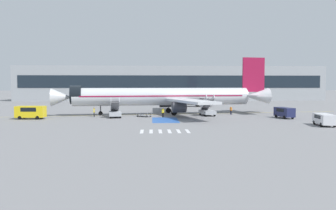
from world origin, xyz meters
TOP-DOWN VIEW (x-y plane):
  - ground_plane at (0.00, 0.00)m, footprint 600.00×600.00m
  - apron_leadline_yellow at (-1.30, -0.79)m, footprint 79.38×11.61m
  - apron_stand_patch_blue at (-1.30, -11.88)m, footprint 4.49×9.12m
  - apron_walkway_bar_0 at (-4.90, -25.69)m, footprint 0.44×3.60m
  - apron_walkway_bar_1 at (-3.70, -25.69)m, footprint 0.44×3.60m
  - apron_walkway_bar_2 at (-2.50, -25.69)m, footprint 0.44×3.60m
  - apron_walkway_bar_3 at (-1.30, -25.69)m, footprint 0.44×3.60m
  - apron_walkway_bar_4 at (-0.10, -25.69)m, footprint 0.44×3.60m
  - apron_walkway_bar_5 at (1.10, -25.69)m, footprint 0.44×3.60m
  - airliner at (-0.57, -0.68)m, footprint 45.46×34.13m
  - boarding_stairs_forward at (-10.53, -6.49)m, footprint 2.86×5.45m
  - boarding_stairs_aft at (7.37, -3.92)m, footprint 2.86×5.45m
  - fuel_tanker at (8.34, 23.07)m, footprint 10.58×2.93m
  - service_van_0 at (-25.17, -8.99)m, footprint 5.04×2.25m
  - service_van_1 at (21.93, -21.13)m, footprint 2.57×4.78m
  - service_van_2 at (20.53, -9.85)m, footprint 2.58×4.49m
  - baggage_cart at (-5.11, -5.80)m, footprint 3.00×2.61m
  - ground_crew_0 at (-14.55, -5.76)m, footprint 0.28×0.46m
  - ground_crew_1 at (12.62, -1.94)m, footprint 0.45×0.48m
  - ground_crew_2 at (-1.54, -7.07)m, footprint 0.49×0.40m
  - terminal_building at (4.04, 61.61)m, footprint 119.48×12.10m

SIDE VIEW (x-z plane):
  - ground_plane at x=0.00m, z-range 0.00..0.00m
  - apron_leadline_yellow at x=-1.30m, z-range 0.00..0.01m
  - apron_stand_patch_blue at x=-1.30m, z-range 0.00..0.01m
  - apron_walkway_bar_0 at x=-4.90m, z-range 0.00..0.01m
  - apron_walkway_bar_1 at x=-3.70m, z-range 0.00..0.01m
  - apron_walkway_bar_2 at x=-2.50m, z-range 0.00..0.01m
  - apron_walkway_bar_3 at x=-1.30m, z-range 0.00..0.01m
  - apron_walkway_bar_4 at x=-0.10m, z-range 0.00..0.01m
  - apron_walkway_bar_5 at x=1.10m, z-range 0.00..0.01m
  - baggage_cart at x=-5.11m, z-range -0.18..0.69m
  - boarding_stairs_forward at x=-10.53m, z-range -0.94..2.87m
  - ground_crew_1 at x=12.62m, z-range 0.13..1.82m
  - ground_crew_2 at x=-1.54m, z-range 0.13..1.87m
  - boarding_stairs_aft at x=7.37m, z-range -1.09..3.13m
  - ground_crew_0 at x=-14.55m, z-range 0.14..1.96m
  - service_van_1 at x=21.93m, z-range 0.20..1.96m
  - service_van_2 at x=20.53m, z-range 0.20..2.16m
  - service_van_0 at x=-25.17m, z-range 0.22..2.53m
  - fuel_tanker at x=8.34m, z-range 0.03..3.69m
  - airliner at x=-0.57m, z-range -2.31..9.68m
  - terminal_building at x=4.04m, z-range 0.00..13.36m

